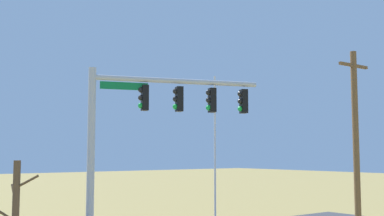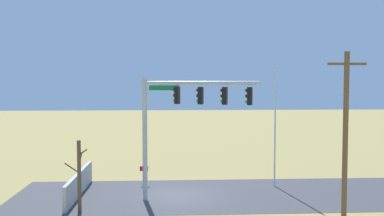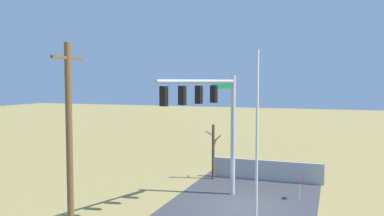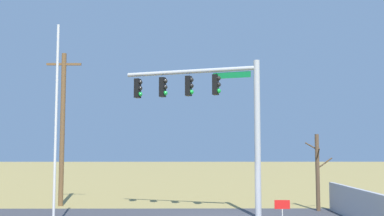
% 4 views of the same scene
% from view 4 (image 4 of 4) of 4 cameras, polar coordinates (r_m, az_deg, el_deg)
% --- Properties ---
extents(retaining_fence, '(0.20, 7.59, 1.39)m').
position_cam_4_polar(retaining_fence, '(20.72, 20.21, -11.40)').
color(retaining_fence, '#A8A8AD').
rests_on(retaining_fence, ground_plane).
extents(signal_mast, '(6.35, 2.41, 7.12)m').
position_cam_4_polar(signal_mast, '(21.46, 2.68, 0.43)').
color(signal_mast, '#B2B5BA').
rests_on(signal_mast, ground_plane).
extents(flagpole, '(0.10, 0.10, 7.97)m').
position_cam_4_polar(flagpole, '(18.48, -16.65, -2.08)').
color(flagpole, silver).
rests_on(flagpole, ground_plane).
extents(utility_pole, '(1.90, 0.26, 8.30)m').
position_cam_4_polar(utility_pole, '(25.80, -15.89, -2.13)').
color(utility_pole, brown).
rests_on(utility_pole, ground_plane).
extents(bare_tree, '(1.27, 1.02, 3.79)m').
position_cam_4_polar(bare_tree, '(23.74, 15.43, -7.60)').
color(bare_tree, brown).
rests_on(bare_tree, ground_plane).
extents(open_sign, '(0.56, 0.04, 1.22)m').
position_cam_4_polar(open_sign, '(17.26, 11.22, -12.25)').
color(open_sign, silver).
rests_on(open_sign, ground_plane).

